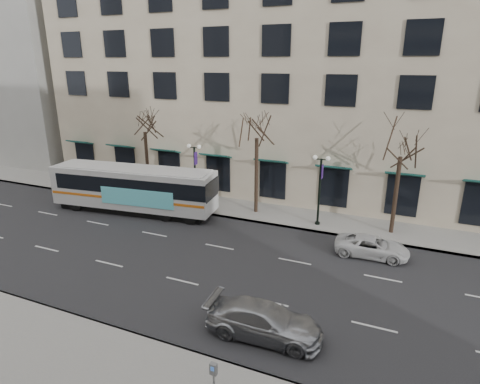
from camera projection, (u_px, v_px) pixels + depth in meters
The scene contains 13 objects.
ground at pixel (202, 262), 23.76m from camera, with size 160.00×160.00×0.00m, color black.
sidewalk_far at pixel (320, 221), 29.72m from camera, with size 80.00×4.00×0.15m, color gray.
building_hotel at pixel (283, 54), 39.12m from camera, with size 40.00×20.00×24.00m, color tan.
building_far_upblock at pixel (18, 40), 52.03m from camera, with size 28.00×20.00×28.00m, color #999993.
tree_far_left at pixel (144, 120), 33.12m from camera, with size 3.60×3.60×8.34m.
tree_far_mid at pixel (257, 125), 29.30m from camera, with size 3.60×3.60×8.55m.
tree_far_right at pixel (402, 142), 25.69m from camera, with size 3.60×3.60×8.06m.
lamp_post_left at pixel (195, 172), 31.88m from camera, with size 1.22×0.45×5.21m.
lamp_post_right at pixel (320, 187), 28.13m from camera, with size 1.22×0.45×5.21m.
city_bus at pixel (134, 188), 31.31m from camera, with size 13.39×4.40×3.56m.
silver_car at pixel (264, 321), 17.23m from camera, with size 2.07×5.09×1.48m, color #A5A8AD.
white_pickup at pixel (372, 247), 24.43m from camera, with size 2.02×4.39×1.22m, color silver.
pay_station at pixel (213, 371), 14.06m from camera, with size 0.26×0.18×1.19m.
Camera 1 is at (10.47, -18.67, 11.37)m, focal length 30.00 mm.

